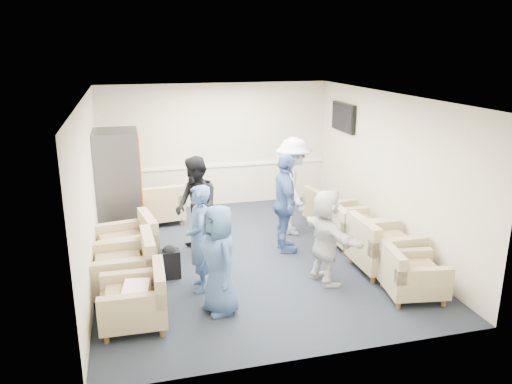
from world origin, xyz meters
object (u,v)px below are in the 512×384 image
object	(u,v)px
armchair_left_far	(130,246)
person_front_right	(326,237)
armchair_left_near	(138,302)
person_back_left	(197,207)
armchair_right_midnear	(381,248)
armchair_corner	(160,206)
armchair_right_far	(327,210)
person_mid_right	(285,203)
person_back_right	(293,186)
person_mid_left	(199,239)
armchair_right_midfar	(352,229)
person_front_left	(219,260)
vending_machine	(119,184)
armchair_right_near	(410,276)
armchair_left_mid	(127,269)

from	to	relation	value
armchair_left_far	person_front_right	size ratio (longest dim) A/B	0.72
armchair_left_near	person_back_left	xyz separation A→B (m)	(1.07, 2.08, 0.53)
armchair_right_midnear	armchair_corner	xyz separation A→B (m)	(-3.22, 3.17, -0.03)
armchair_right_midnear	armchair_right_far	xyz separation A→B (m)	(-0.01, 2.21, -0.06)
person_mid_right	person_back_right	bearing A→B (deg)	-20.80
armchair_right_far	armchair_left_far	bearing A→B (deg)	97.15
armchair_corner	person_mid_right	size ratio (longest dim) A/B	0.56
armchair_right_midnear	person_mid_left	distance (m)	2.90
person_back_right	armchair_right_midfar	bearing A→B (deg)	-129.84
person_front_left	person_mid_left	bearing A→B (deg)	176.96
armchair_left_far	armchair_right_midnear	bearing A→B (deg)	64.17
armchair_left_far	vending_machine	xyz separation A→B (m)	(-0.12, 1.56, 0.64)
person_mid_left	armchair_left_near	bearing A→B (deg)	-44.57
armchair_left_far	vending_machine	world-z (taller)	vending_machine
armchair_right_near	person_front_left	distance (m)	2.74
armchair_right_far	person_mid_left	world-z (taller)	person_mid_left
armchair_right_midnear	person_mid_right	world-z (taller)	person_mid_right
armchair_right_midnear	person_back_left	world-z (taller)	person_back_left
person_back_right	armchair_left_mid	bearing A→B (deg)	126.45
person_mid_left	person_mid_right	size ratio (longest dim) A/B	0.91
armchair_right_midfar	person_front_left	distance (m)	3.21
armchair_left_mid	armchair_right_midnear	xyz separation A→B (m)	(3.90, -0.28, 0.01)
armchair_left_near	armchair_right_midnear	xyz separation A→B (m)	(3.79, 0.69, 0.05)
person_front_right	person_back_left	bearing A→B (deg)	36.19
person_back_left	person_front_right	size ratio (longest dim) A/B	1.17
armchair_right_midfar	person_back_right	size ratio (longest dim) A/B	0.45
armchair_right_near	vending_machine	bearing A→B (deg)	56.82
person_front_left	person_back_right	bearing A→B (deg)	127.80
armchair_right_near	person_back_left	xyz separation A→B (m)	(-2.70, 2.28, 0.54)
armchair_left_far	armchair_right_near	bearing A→B (deg)	52.80
armchair_corner	person_front_left	world-z (taller)	person_front_left
armchair_left_far	person_front_right	world-z (taller)	person_front_right
armchair_right_midfar	armchair_right_far	size ratio (longest dim) A/B	0.92
armchair_left_mid	armchair_right_near	xyz separation A→B (m)	(3.88, -1.17, -0.04)
armchair_left_far	person_front_right	distance (m)	3.14
person_front_left	person_front_right	size ratio (longest dim) A/B	1.03
armchair_right_far	vending_machine	world-z (taller)	vending_machine
armchair_left_near	armchair_right_midfar	xyz separation A→B (m)	(3.79, 1.74, -0.00)
armchair_corner	vending_machine	size ratio (longest dim) A/B	0.49
armchair_left_mid	vending_machine	world-z (taller)	vending_machine
person_mid_left	person_back_right	xyz separation A→B (m)	(2.05, 1.85, 0.13)
armchair_left_mid	armchair_right_midfar	xyz separation A→B (m)	(3.90, 0.77, -0.03)
armchair_left_mid	person_back_right	distance (m)	3.55
armchair_right_midfar	armchair_corner	world-z (taller)	armchair_corner
person_back_right	armchair_left_near	bearing A→B (deg)	139.63
person_mid_right	person_front_right	size ratio (longest dim) A/B	1.19
armchair_left_near	armchair_left_mid	size ratio (longest dim) A/B	0.89
armchair_left_near	armchair_left_mid	bearing A→B (deg)	-171.84
armchair_corner	armchair_right_near	bearing A→B (deg)	121.40
armchair_right_midnear	armchair_right_midfar	size ratio (longest dim) A/B	1.14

